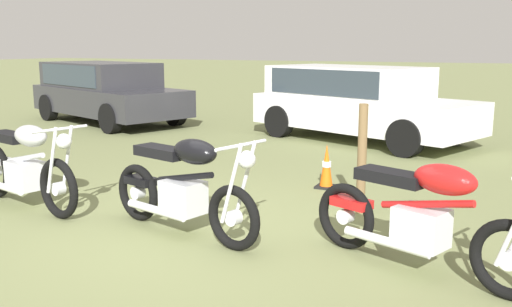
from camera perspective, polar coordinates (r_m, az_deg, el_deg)
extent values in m
plane|color=olive|center=(5.68, -6.96, -8.01)|extent=(120.00, 120.00, 0.00)
torus|color=black|center=(6.37, -19.34, -3.37)|extent=(0.66, 0.25, 0.66)
cylinder|color=silver|center=(6.37, -19.34, -3.37)|extent=(0.16, 0.13, 0.14)
cylinder|color=silver|center=(6.30, -18.55, -0.45)|extent=(0.27, 0.10, 0.72)
cylinder|color=silver|center=(6.21, -19.95, -0.70)|extent=(0.27, 0.10, 0.72)
cube|color=silver|center=(6.93, -22.30, -2.03)|extent=(0.46, 0.39, 0.32)
cylinder|color=#B7BABF|center=(6.86, -22.29, -0.44)|extent=(0.75, 0.24, 0.22)
ellipsoid|color=#B7BABF|center=(6.69, -21.84, 1.67)|extent=(0.57, 0.38, 0.24)
cube|color=black|center=(7.12, -23.70, 1.55)|extent=(0.64, 0.38, 0.10)
cylinder|color=silver|center=(6.16, -19.23, 2.34)|extent=(0.19, 0.63, 0.03)
sphere|color=silver|center=(6.13, -18.87, 1.19)|extent=(0.19, 0.19, 0.16)
cylinder|color=silver|center=(7.08, -24.21, -3.07)|extent=(0.80, 0.27, 0.08)
torus|color=black|center=(5.11, -2.28, -6.52)|extent=(0.61, 0.25, 0.61)
torus|color=black|center=(6.09, -11.86, -3.88)|extent=(0.61, 0.25, 0.61)
cylinder|color=silver|center=(5.11, -2.28, -6.52)|extent=(0.16, 0.13, 0.14)
cylinder|color=silver|center=(6.09, -11.86, -3.88)|extent=(0.16, 0.13, 0.14)
cylinder|color=silver|center=(5.04, -1.12, -2.75)|extent=(0.27, 0.11, 0.75)
cylinder|color=silver|center=(4.91, -2.51, -3.13)|extent=(0.27, 0.11, 0.75)
cube|color=silver|center=(5.54, -7.38, -4.38)|extent=(0.46, 0.39, 0.32)
cylinder|color=black|center=(5.47, -7.22, -2.41)|extent=(0.74, 0.25, 0.22)
ellipsoid|color=black|center=(5.31, -6.20, 0.18)|extent=(0.57, 0.39, 0.24)
cube|color=black|center=(5.67, -9.53, 0.17)|extent=(0.64, 0.39, 0.10)
cube|color=black|center=(6.01, -11.56, -2.69)|extent=(0.39, 0.27, 0.08)
cylinder|color=silver|center=(4.88, -1.48, 0.85)|extent=(0.20, 0.63, 0.03)
sphere|color=silver|center=(4.87, -0.95, -0.62)|extent=(0.20, 0.20, 0.16)
cylinder|color=silver|center=(5.64, -10.07, -5.66)|extent=(0.79, 0.29, 0.08)
torus|color=black|center=(4.53, 24.29, -9.80)|extent=(0.60, 0.30, 0.61)
torus|color=black|center=(5.22, 9.05, -6.27)|extent=(0.60, 0.30, 0.61)
cylinder|color=silver|center=(4.53, 24.29, -9.80)|extent=(0.17, 0.14, 0.14)
cylinder|color=silver|center=(5.22, 9.05, -6.27)|extent=(0.17, 0.14, 0.14)
cube|color=silver|center=(4.80, 16.36, -7.17)|extent=(0.48, 0.42, 0.32)
cylinder|color=red|center=(4.73, 16.80, -4.93)|extent=(0.78, 0.35, 0.23)
ellipsoid|color=red|center=(4.60, 18.58, -2.51)|extent=(0.58, 0.43, 0.24)
cube|color=black|center=(4.85, 13.53, -2.30)|extent=(0.65, 0.44, 0.10)
cube|color=red|center=(5.14, 9.63, -4.91)|extent=(0.40, 0.30, 0.08)
cylinder|color=silver|center=(4.82, 13.02, -8.68)|extent=(0.78, 0.36, 0.08)
cube|color=#2D2D33|center=(13.94, -14.63, 5.26)|extent=(4.72, 3.22, 0.60)
cube|color=#2D2D33|center=(14.25, -15.55, 7.67)|extent=(3.43, 2.59, 0.60)
cube|color=#2D3842|center=(14.25, -15.56, 7.75)|extent=(3.01, 2.46, 0.48)
cylinder|color=black|center=(13.18, -8.17, 4.19)|extent=(0.68, 0.43, 0.64)
cylinder|color=black|center=(12.27, -14.53, 3.46)|extent=(0.68, 0.43, 0.64)
cylinder|color=black|center=(15.66, -14.63, 5.00)|extent=(0.68, 0.43, 0.64)
cylinder|color=black|center=(14.90, -20.26, 4.39)|extent=(0.68, 0.43, 0.64)
cube|color=silver|center=(11.11, 10.79, 4.07)|extent=(4.67, 3.21, 0.60)
cube|color=silver|center=(11.30, 9.23, 7.19)|extent=(3.39, 2.58, 0.60)
cube|color=#2D3842|center=(11.30, 9.24, 7.29)|extent=(2.98, 2.45, 0.48)
cylinder|color=black|center=(11.10, 19.39, 2.44)|extent=(0.68, 0.44, 0.64)
cylinder|color=black|center=(9.66, 14.89, 1.52)|extent=(0.68, 0.44, 0.64)
cylinder|color=black|center=(12.67, 7.58, 3.94)|extent=(0.68, 0.44, 0.64)
cylinder|color=black|center=(11.44, 2.35, 3.28)|extent=(0.68, 0.44, 0.64)
cone|color=#EA590F|center=(7.37, 7.15, -1.29)|extent=(0.18, 0.18, 0.58)
cube|color=black|center=(7.43, 7.10, -3.35)|extent=(0.25, 0.25, 0.03)
cylinder|color=white|center=(7.36, 7.16, -1.07)|extent=(0.12, 0.12, 0.07)
cylinder|color=brown|center=(6.26, 10.66, -0.57)|extent=(0.10, 0.10, 1.21)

